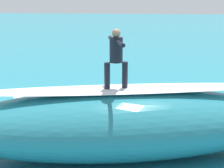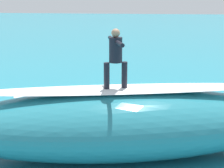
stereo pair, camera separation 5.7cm
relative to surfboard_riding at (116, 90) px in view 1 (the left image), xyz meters
The scene contains 10 objects.
ground_plane 3.37m from the surfboard_riding, 76.68° to the right, with size 120.00×120.00×0.00m, color teal.
wave_crest 0.99m from the surfboard_riding, 168.53° to the right, with size 9.65×2.84×1.89m, color teal.
wave_foam_lip 0.16m from the surfboard_riding, 168.53° to the right, with size 8.21×0.99×0.08m, color white.
surfboard_riding is the anchor object (origin of this frame).
surfer_riding 0.96m from the surfboard_riding, 90.00° to the right, with size 0.61×1.47×1.60m.
surfboard_paddling 5.28m from the surfboard_riding, 81.91° to the right, with size 2.01×0.53×0.08m, color #E0563D.
surfer_paddling 5.34m from the surfboard_riding, 82.17° to the right, with size 0.36×1.79×0.32m.
foam_patch_near 5.83m from the surfboard_riding, 99.09° to the right, with size 0.51×0.35×0.17m, color white.
foam_patch_mid 6.93m from the surfboard_riding, 47.18° to the right, with size 1.05×0.67×0.14m, color white.
foam_patch_far 4.05m from the surfboard_riding, 150.06° to the right, with size 0.86×0.77×0.15m, color white.
Camera 1 is at (-1.39, 11.47, 4.48)m, focal length 54.91 mm.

